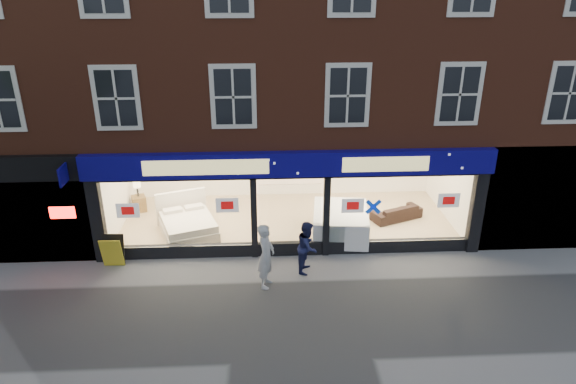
{
  "coord_description": "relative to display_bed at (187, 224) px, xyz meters",
  "views": [
    {
      "loc": [
        -0.76,
        -10.31,
        7.78
      ],
      "look_at": [
        -0.1,
        2.5,
        2.28
      ],
      "focal_mm": 32.0,
      "sensor_mm": 36.0,
      "label": 1
    }
  ],
  "objects": [
    {
      "name": "mattress_stack",
      "position": [
        4.84,
        -0.4,
        0.1
      ],
      "size": [
        1.92,
        2.31,
        0.84
      ],
      "rotation": [
        0.0,
        0.0,
        -0.12
      ],
      "color": "white",
      "rests_on": "showroom_floor"
    },
    {
      "name": "pedestrian_grey",
      "position": [
        2.47,
        -3.0,
        0.49
      ],
      "size": [
        0.59,
        0.75,
        1.81
      ],
      "primitive_type": "imported",
      "rotation": [
        0.0,
        0.0,
        1.32
      ],
      "color": "#B6B8BE",
      "rests_on": "ground"
    },
    {
      "name": "showroom_floor",
      "position": [
        3.21,
        0.79,
        -0.36
      ],
      "size": [
        11.0,
        4.5,
        0.1
      ],
      "primitive_type": "cube",
      "color": "tan",
      "rests_on": "ground"
    },
    {
      "name": "sofa",
      "position": [
        6.91,
        0.64,
        -0.06
      ],
      "size": [
        1.85,
        1.29,
        0.5
      ],
      "primitive_type": "imported",
      "rotation": [
        0.0,
        0.0,
        3.54
      ],
      "color": "black",
      "rests_on": "showroom_floor"
    },
    {
      "name": "display_bed",
      "position": [
        0.0,
        0.0,
        0.0
      ],
      "size": [
        2.18,
        2.4,
        1.11
      ],
      "rotation": [
        0.0,
        0.0,
        0.34
      ],
      "color": "silver",
      "rests_on": "showroom_floor"
    },
    {
      "name": "ground",
      "position": [
        3.21,
        -4.46,
        -0.41
      ],
      "size": [
        120.0,
        120.0,
        0.0
      ],
      "primitive_type": "plane",
      "color": "gray",
      "rests_on": "ground"
    },
    {
      "name": "pedestrian_blue",
      "position": [
        3.64,
        -2.3,
        0.34
      ],
      "size": [
        0.76,
        0.87,
        1.51
      ],
      "primitive_type": "imported",
      "rotation": [
        0.0,
        0.0,
        1.28
      ],
      "color": "#1A1E49",
      "rests_on": "ground"
    },
    {
      "name": "building",
      "position": [
        3.19,
        2.48,
        6.26
      ],
      "size": [
        19.0,
        8.26,
        10.3
      ],
      "color": "brown",
      "rests_on": "ground"
    },
    {
      "name": "bedside_table",
      "position": [
        -1.89,
        1.74,
        -0.04
      ],
      "size": [
        0.58,
        0.58,
        0.55
      ],
      "primitive_type": "cube",
      "rotation": [
        0.0,
        0.0,
        0.37
      ],
      "color": "brown",
      "rests_on": "showroom_floor"
    },
    {
      "name": "a_board",
      "position": [
        -1.89,
        -1.76,
        0.05
      ],
      "size": [
        0.62,
        0.41,
        0.93
      ],
      "primitive_type": "cube",
      "rotation": [
        0.0,
        0.0,
        -0.03
      ],
      "color": "gold",
      "rests_on": "ground"
    }
  ]
}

